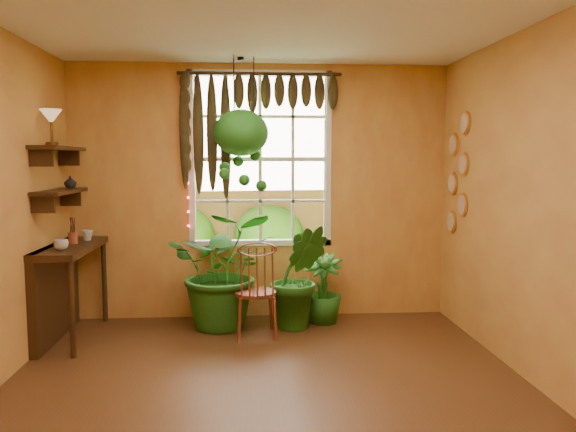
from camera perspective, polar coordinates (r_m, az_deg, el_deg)
name	(u,v)px	position (r m, az deg, el deg)	size (l,w,h in m)	color
floor	(269,404)	(4.11, -1.95, -18.59)	(4.50, 4.50, 0.00)	#532F17
ceiling	(268,4)	(3.88, -2.09, 20.76)	(4.50, 4.50, 0.00)	white
wall_back	(260,192)	(6.01, -2.82, 2.44)	(4.00, 4.00, 0.00)	gold
wall_right	(555,209)	(4.33, 25.50, 0.62)	(4.50, 4.50, 0.00)	gold
window	(260,159)	(6.03, -2.85, 5.78)	(1.52, 0.10, 1.86)	white
valance_vine	(252,103)	(5.93, -3.68, 11.36)	(1.70, 0.12, 1.10)	#37220F
string_lights	(187,154)	(5.97, -10.19, 6.18)	(0.03, 0.03, 1.54)	#FF2633
wall_plates	(457,174)	(5.93, 16.83, 4.10)	(0.04, 0.32, 1.10)	beige
counter_ledge	(60,281)	(5.74, -22.14, -6.16)	(0.40, 1.20, 0.90)	#37220F
shelf_lower	(60,192)	(5.63, -22.14, 2.32)	(0.25, 0.90, 0.04)	#37220F
shelf_upper	(58,148)	(5.62, -22.29, 6.39)	(0.25, 0.90, 0.04)	#37220F
backyard	(267,182)	(10.63, -2.12, 3.51)	(14.00, 10.00, 12.00)	#295D1A
windsor_chair	(256,305)	(5.44, -3.28, -9.02)	(0.43, 0.46, 1.07)	maroon
potted_plant_left	(225,269)	(5.71, -6.47, -5.41)	(1.07, 0.93, 1.19)	#185115
potted_plant_mid	(299,277)	(5.65, 1.10, -6.21)	(0.58, 0.47, 1.05)	#185115
potted_plant_right	(323,289)	(5.89, 3.60, -7.39)	(0.40, 0.40, 0.71)	#185115
hanging_basket	(241,138)	(5.64, -4.79, 7.87)	(0.54, 0.54, 1.34)	black
cup_a	(61,245)	(5.33, -22.06, -2.73)	(0.12, 0.12, 0.10)	silver
cup_b	(87,235)	(5.88, -19.71, -1.86)	(0.11, 0.11, 0.10)	beige
brush_jar	(73,230)	(5.71, -21.04, -1.38)	(0.09, 0.09, 0.32)	brown
shelf_vase	(70,182)	(5.90, -21.24, 3.24)	(0.11, 0.11, 0.12)	#B2AD99
tiffany_lamp	(51,119)	(5.43, -22.94, 9.07)	(0.19, 0.19, 0.32)	#583619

